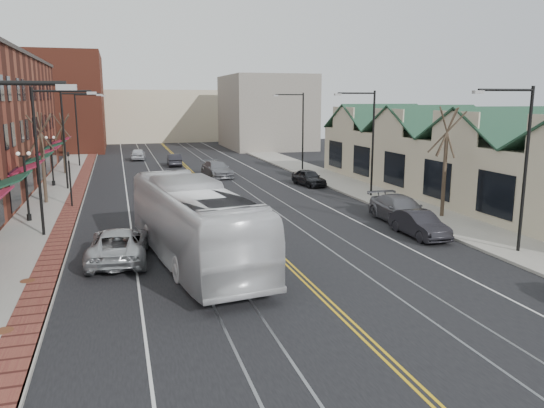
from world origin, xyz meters
TOP-DOWN VIEW (x-y plane):
  - ground at (0.00, 0.00)m, footprint 160.00×160.00m
  - sidewalk_left at (-12.00, 20.00)m, footprint 4.00×120.00m
  - sidewalk_right at (12.00, 20.00)m, footprint 4.00×120.00m
  - building_right at (18.00, 20.00)m, footprint 8.00×36.00m
  - backdrop_left at (-16.00, 70.00)m, footprint 14.00×18.00m
  - backdrop_mid at (0.00, 85.00)m, footprint 22.00×14.00m
  - backdrop_right at (15.00, 65.00)m, footprint 12.00×16.00m
  - streetlight_l_1 at (-11.05, 16.00)m, footprint 3.33×0.25m
  - streetlight_l_2 at (-11.05, 32.00)m, footprint 3.33×0.25m
  - streetlight_l_3 at (-11.05, 48.00)m, footprint 3.33×0.25m
  - streetlight_r_0 at (11.05, 6.00)m, footprint 3.33×0.25m
  - streetlight_r_1 at (11.05, 22.00)m, footprint 3.33×0.25m
  - streetlight_r_2 at (11.05, 38.00)m, footprint 3.33×0.25m
  - lamppost_l_2 at (-12.80, 20.00)m, footprint 0.84×0.28m
  - lamppost_l_3 at (-12.80, 34.00)m, footprint 0.84×0.28m
  - tree_left_near at (-12.50, 26.00)m, footprint 1.78×1.37m
  - tree_left_far at (-12.50, 42.00)m, footprint 1.66×1.28m
  - tree_right_mid at (12.50, 14.00)m, footprint 1.90×1.46m
  - manhole_mid at (-11.20, 3.00)m, footprint 0.60×0.60m
  - manhole_far at (-11.20, 8.00)m, footprint 0.60×0.60m
  - traffic_signal at (-10.60, 24.00)m, footprint 0.18×0.15m
  - transit_bus at (-4.11, 9.22)m, footprint 4.99×13.84m
  - parked_suv at (-7.51, 10.32)m, footprint 3.11×5.91m
  - parked_car_b at (8.53, 10.24)m, footprint 1.54×4.37m
  - parked_car_c at (9.30, 13.64)m, footprint 2.33×5.63m
  - parked_car_d at (8.74, 28.55)m, footprint 2.25×4.39m
  - distant_car_left at (-1.16, 45.95)m, footprint 1.61×4.26m
  - distant_car_right at (1.92, 36.05)m, footprint 2.80×5.50m
  - distant_car_far at (-4.87, 53.31)m, footprint 2.11×4.44m

SIDE VIEW (x-z plane):
  - ground at x=0.00m, z-range 0.00..0.00m
  - sidewalk_left at x=-12.00m, z-range 0.00..0.15m
  - sidewalk_right at x=12.00m, z-range 0.00..0.15m
  - manhole_mid at x=-11.20m, z-range 0.15..0.17m
  - manhole_far at x=-11.20m, z-range 0.15..0.17m
  - distant_car_left at x=-1.16m, z-range 0.00..1.39m
  - parked_car_d at x=8.74m, z-range 0.00..1.43m
  - parked_car_b at x=8.53m, z-range 0.00..1.44m
  - distant_car_far at x=-4.87m, z-range 0.00..1.46m
  - distant_car_right at x=1.92m, z-range 0.00..1.53m
  - parked_suv at x=-7.51m, z-range 0.00..1.59m
  - parked_car_c at x=9.30m, z-range 0.00..1.63m
  - transit_bus at x=-4.11m, z-range 0.00..3.77m
  - lamppost_l_2 at x=-12.80m, z-range 0.07..4.34m
  - lamppost_l_3 at x=-12.80m, z-range 0.07..4.34m
  - building_right at x=18.00m, z-range 0.00..4.60m
  - traffic_signal at x=-10.60m, z-range 0.45..4.25m
  - tree_left_far at x=-12.50m, z-range 0.26..6.29m
  - tree_left_near at x=-12.50m, z-range 0.27..6.75m
  - tree_right_mid at x=12.50m, z-range 0.28..7.22m
  - backdrop_mid at x=0.00m, z-range 0.00..9.00m
  - streetlight_l_1 at x=-11.05m, z-range 1.03..9.03m
  - streetlight_l_2 at x=-11.05m, z-range 1.03..9.03m
  - streetlight_l_3 at x=-11.05m, z-range 1.03..9.03m
  - streetlight_r_0 at x=11.05m, z-range 1.03..9.03m
  - streetlight_r_1 at x=11.05m, z-range 1.03..9.03m
  - streetlight_r_2 at x=11.05m, z-range 1.03..9.03m
  - backdrop_right at x=15.00m, z-range 0.00..11.00m
  - backdrop_left at x=-16.00m, z-range 0.00..14.00m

